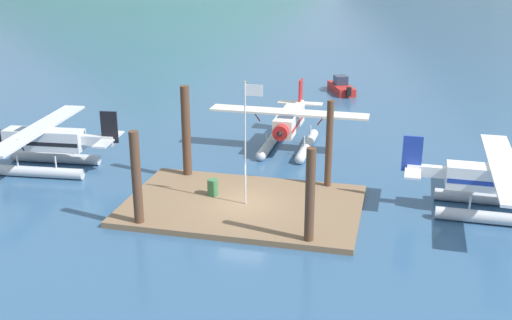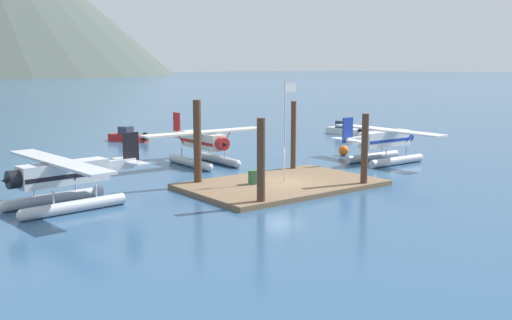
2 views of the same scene
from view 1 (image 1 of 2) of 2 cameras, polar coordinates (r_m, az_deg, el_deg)
name	(u,v)px [view 1 (image 1 of 2)]	position (r m, az deg, el deg)	size (l,w,h in m)	color
ground_plane	(243,208)	(32.57, -1.22, -4.43)	(1200.00, 1200.00, 0.00)	#2D5175
dock_platform	(243,205)	(32.51, -1.22, -4.19)	(12.18, 7.85, 0.30)	brown
piling_near_left	(137,181)	(30.03, -10.89, -1.87)	(0.46, 0.46, 4.90)	#4C3323
piling_near_right	(310,198)	(27.85, 4.97, -3.51)	(0.44, 0.44, 4.72)	#4C3323
piling_far_left	(186,133)	(35.78, -6.42, 2.43)	(0.51, 0.51, 5.55)	#4C3323
piling_far_right	(329,147)	(34.14, 6.71, 1.23)	(0.38, 0.38, 5.16)	#4C3323
flagpole	(247,130)	(30.93, -0.79, 2.77)	(0.95, 0.10, 6.49)	silver
fuel_drum	(213,187)	(33.33, -3.98, -2.52)	(0.62, 0.62, 0.88)	#33663D
mooring_buoy	(486,175)	(38.25, 20.35, -1.27)	(0.88, 0.88, 0.88)	orange
seaplane_white_stbd_fwd	(495,185)	(33.52, 21.11, -2.18)	(7.98, 10.42, 3.84)	#B7BABF
seaplane_silver_port_fwd	(44,145)	(39.48, -18.82, 1.30)	(7.97, 10.48, 3.84)	#B7BABF
seaplane_cream_bow_centre	(289,126)	(41.23, 3.04, 3.10)	(10.41, 7.98, 3.84)	#B7BABF
boat_red_open_north	(341,87)	(57.90, 7.79, 6.66)	(3.00, 4.61, 1.50)	#B2231E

